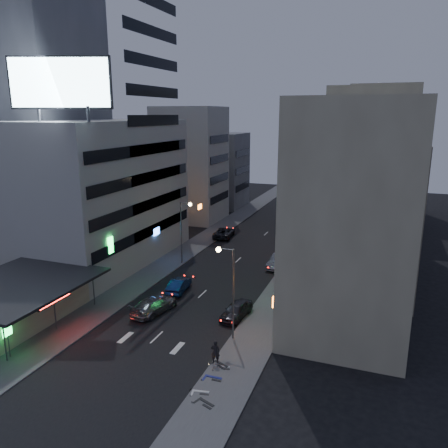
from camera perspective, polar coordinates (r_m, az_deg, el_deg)
The scene contains 29 objects.
ground at distance 36.49m, azimuth -11.98°, elevation -17.10°, with size 180.00×180.00×0.00m, color black.
sidewalk_left at distance 64.27m, azimuth -3.76°, elevation -2.76°, with size 4.00×120.00×0.12m, color #4C4C4F.
sidewalk_right at distance 59.77m, azimuth 10.42°, elevation -4.29°, with size 4.00×120.00×0.12m, color #4C4C4F.
food_court at distance 45.25m, azimuth -25.95°, elevation -9.10°, with size 11.00×13.00×3.88m.
white_building at distance 58.28m, azimuth -16.12°, elevation 3.98°, with size 14.00×24.00×18.00m, color #ABABA6.
grey_tower at distance 65.50m, azimuth -21.51°, elevation 11.68°, with size 10.00×14.00×34.00m, color gray.
shophouse_near at distance 37.59m, azimuth 16.21°, elevation 0.13°, with size 10.00×11.00×20.00m, color #C2BB98.
shophouse_mid at distance 49.20m, azimuth 17.75°, elevation 0.86°, with size 11.00×12.00×16.00m, color gray.
shophouse_far at distance 61.51m, azimuth 18.19°, elevation 6.23°, with size 10.00×14.00×22.00m, color #C2BB98.
far_left_a at distance 78.74m, azimuth -4.38°, elevation 7.75°, with size 11.00×10.00×20.00m, color #ABABA6.
far_left_b at distance 91.09m, azimuth -1.19°, elevation 7.08°, with size 12.00×10.00×15.00m, color gray.
far_right_a at distance 76.62m, azimuth 19.01°, elevation 6.10°, with size 11.00×12.00×18.00m, color gray.
far_right_b at distance 90.24m, azimuth 19.81°, elevation 9.06°, with size 12.00×12.00×24.00m, color #C2BB98.
billboard at distance 47.20m, azimuth -20.61°, elevation 16.84°, with size 9.52×3.75×6.20m.
street_lamp_right_near at distance 36.54m, azimuth 0.62°, elevation -7.33°, with size 1.60×0.44×8.02m.
street_lamp_left at distance 55.01m, azimuth -5.27°, elevation 0.03°, with size 1.60×0.44×8.02m.
street_lamp_right_far at distance 68.30m, azimuth 10.41°, elevation 2.64°, with size 1.60×0.44×8.02m.
parked_car_right_near at distance 42.01m, azimuth 1.62°, elevation -11.20°, with size 1.79×4.45×1.52m, color #2A2A2F.
parked_car_right_mid at distance 55.38m, azimuth 7.07°, elevation -4.86°, with size 1.68×4.83×1.59m, color #989CA0.
parked_car_left at distance 68.17m, azimuth 0.01°, elevation -1.11°, with size 2.59×5.62×1.56m, color #2B2B30.
parked_car_right_far at distance 62.51m, azimuth 8.72°, elevation -2.83°, with size 1.83×4.49×1.30m, color #A0A2A8.
road_car_blue at distance 48.05m, azimuth -5.92°, elevation -7.94°, with size 1.55×4.44×1.46m, color navy.
road_car_silver at distance 43.54m, azimuth -9.13°, elevation -10.39°, with size 2.20×5.42×1.57m, color gray.
person at distance 34.86m, azimuth -1.14°, elevation -16.32°, with size 0.69×0.45×1.90m, color black.
scooter_black_a at distance 30.75m, azimuth -1.16°, elevation -21.74°, with size 1.98×0.66×1.21m, color black, non-canonical shape.
scooter_silver_a at distance 32.05m, azimuth -1.90°, elevation -20.21°, with size 1.79×0.60×1.09m, color silver, non-canonical shape.
scooter_blue at distance 33.30m, azimuth -0.16°, elevation -18.61°, with size 1.99×0.66×1.22m, color navy, non-canonical shape.
scooter_black_b at distance 34.52m, azimuth 0.66°, elevation -17.28°, with size 2.04×0.68×1.25m, color black, non-canonical shape.
scooter_silver_b at distance 34.60m, azimuth 0.85°, elevation -17.32°, with size 1.83×0.61×1.12m, color #A8A9B0, non-canonical shape.
Camera 1 is at (17.46, -25.97, 18.76)m, focal length 35.00 mm.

